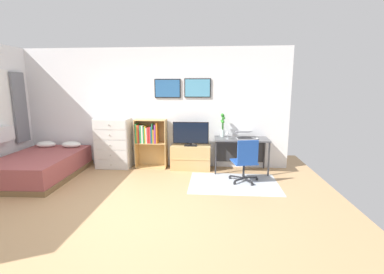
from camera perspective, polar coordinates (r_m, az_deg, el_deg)
The scene contains 14 objects.
ground_plane at distance 4.38m, azimuth -14.70°, elevation -14.67°, with size 7.20×7.20×0.00m, color tan.
wall_back_with_posters at distance 6.32m, azimuth -7.96°, elevation 6.07°, with size 6.12×0.09×2.70m.
area_rug at distance 5.36m, azimuth 8.77°, elevation -9.60°, with size 1.70×1.20×0.01m, color #B2B7BC.
bed at distance 6.39m, azimuth -29.23°, elevation -5.31°, with size 1.43×2.08×0.60m.
dresser at distance 6.43m, azimuth -16.18°, elevation -1.24°, with size 0.77×0.46×1.14m.
bookshelf at distance 6.23m, azimuth -9.05°, elevation -0.33°, with size 0.71×0.30×1.11m.
tv_stand at distance 6.12m, azimuth -0.25°, elevation -4.29°, with size 0.88×0.41×0.54m.
television at distance 5.98m, azimuth -0.28°, elevation 0.62°, with size 0.79×0.16×0.53m.
desk at distance 6.04m, azimuth 10.25°, elevation -1.43°, with size 1.16×0.57×0.74m.
office_chair at distance 5.31m, azimuth 11.21°, elevation -4.75°, with size 0.58×0.57×0.86m.
laptop at distance 5.99m, azimuth 10.94°, elevation 0.38°, with size 0.40×0.43×0.16m.
computer_mouse at distance 5.90m, azimuth 13.57°, elevation -0.32°, with size 0.06×0.10×0.03m, color silver.
bamboo_vase at distance 6.04m, azimuth 6.48°, elevation 2.56°, with size 0.10×0.10×0.52m.
wine_glass at distance 5.80m, azimuth 7.48°, elevation 0.89°, with size 0.07×0.07×0.18m.
Camera 1 is at (1.38, -3.72, 1.84)m, focal length 25.33 mm.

